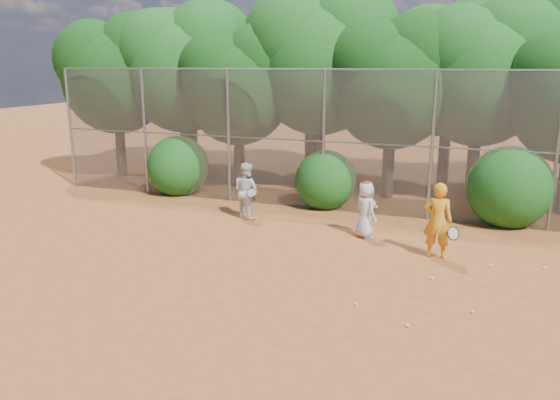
% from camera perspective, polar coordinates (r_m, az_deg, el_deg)
% --- Properties ---
extents(ground, '(80.00, 80.00, 0.00)m').
position_cam_1_polar(ground, '(10.37, 0.27, -9.56)').
color(ground, '#9A5022').
rests_on(ground, ground).
extents(fence_back, '(20.05, 0.09, 4.03)m').
position_cam_1_polar(fence_back, '(15.43, 7.74, 6.11)').
color(fence_back, gray).
rests_on(fence_back, ground).
extents(tree_0, '(4.38, 3.81, 6.00)m').
position_cam_1_polar(tree_0, '(21.21, -16.66, 12.90)').
color(tree_0, black).
rests_on(tree_0, ground).
extents(tree_1, '(4.64, 4.03, 6.35)m').
position_cam_1_polar(tree_1, '(20.24, -9.99, 13.90)').
color(tree_1, black).
rests_on(tree_1, ground).
extents(tree_2, '(3.99, 3.47, 5.47)m').
position_cam_1_polar(tree_2, '(18.46, -4.23, 12.26)').
color(tree_2, black).
rests_on(tree_2, ground).
extents(tree_3, '(4.89, 4.26, 6.70)m').
position_cam_1_polar(tree_3, '(18.51, 4.41, 14.78)').
color(tree_3, black).
rests_on(tree_3, ground).
extents(tree_4, '(4.19, 3.64, 5.73)m').
position_cam_1_polar(tree_4, '(17.36, 11.88, 12.47)').
color(tree_4, black).
rests_on(tree_4, ground).
extents(tree_5, '(4.51, 3.92, 6.17)m').
position_cam_1_polar(tree_5, '(17.94, 20.47, 12.87)').
color(tree_5, black).
rests_on(tree_5, ground).
extents(tree_9, '(4.83, 4.20, 6.62)m').
position_cam_1_polar(tree_9, '(22.73, -9.21, 14.36)').
color(tree_9, black).
rests_on(tree_9, ground).
extents(tree_10, '(5.15, 4.48, 7.06)m').
position_cam_1_polar(tree_10, '(20.91, 3.48, 15.35)').
color(tree_10, black).
rests_on(tree_10, ground).
extents(tree_11, '(4.64, 4.03, 6.35)m').
position_cam_1_polar(tree_11, '(19.58, 17.58, 13.47)').
color(tree_11, black).
rests_on(tree_11, ground).
extents(bush_0, '(2.00, 2.00, 2.00)m').
position_cam_1_polar(bush_0, '(18.11, -10.60, 3.80)').
color(bush_0, '#124B14').
rests_on(bush_0, ground).
extents(bush_1, '(1.80, 1.80, 1.80)m').
position_cam_1_polar(bush_1, '(16.13, 4.80, 2.38)').
color(bush_1, '#124B14').
rests_on(bush_1, ground).
extents(bush_2, '(2.20, 2.20, 2.20)m').
position_cam_1_polar(bush_2, '(15.52, 22.85, 1.60)').
color(bush_2, '#124B14').
rests_on(bush_2, ground).
extents(player_yellow, '(0.81, 0.55, 1.69)m').
position_cam_1_polar(player_yellow, '(12.33, 16.16, -2.08)').
color(player_yellow, orange).
rests_on(player_yellow, ground).
extents(player_teen, '(0.80, 0.79, 1.42)m').
position_cam_1_polar(player_teen, '(13.46, 8.94, -0.96)').
color(player_teen, silver).
rests_on(player_teen, ground).
extents(player_white, '(0.91, 0.84, 1.55)m').
position_cam_1_polar(player_white, '(14.98, -3.56, 0.99)').
color(player_white, silver).
rests_on(player_white, ground).
extents(ball_0, '(0.07, 0.07, 0.07)m').
position_cam_1_polar(ball_0, '(10.07, 19.45, -10.95)').
color(ball_0, yellow).
rests_on(ball_0, ground).
extents(ball_1, '(0.07, 0.07, 0.07)m').
position_cam_1_polar(ball_1, '(12.36, 21.15, -6.41)').
color(ball_1, yellow).
rests_on(ball_1, ground).
extents(ball_2, '(0.07, 0.07, 0.07)m').
position_cam_1_polar(ball_2, '(9.30, 13.16, -12.65)').
color(ball_2, yellow).
rests_on(ball_2, ground).
extents(ball_3, '(0.07, 0.07, 0.07)m').
position_cam_1_polar(ball_3, '(11.29, 15.60, -7.89)').
color(ball_3, yellow).
rests_on(ball_3, ground).
extents(ball_4, '(0.07, 0.07, 0.07)m').
position_cam_1_polar(ball_4, '(9.89, 7.96, -10.70)').
color(ball_4, yellow).
rests_on(ball_4, ground).
extents(ball_5, '(0.07, 0.07, 0.07)m').
position_cam_1_polar(ball_5, '(12.64, 25.94, -6.45)').
color(ball_5, yellow).
rests_on(ball_5, ground).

